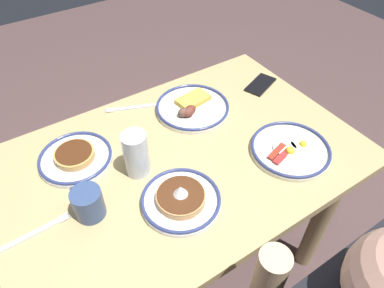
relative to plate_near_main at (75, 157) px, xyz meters
name	(u,v)px	position (x,y,z in m)	size (l,w,h in m)	color
ground_plane	(184,263)	(-0.29, 0.17, -0.75)	(6.00, 6.00, 0.00)	#4E3938
dining_table	(181,184)	(-0.29, 0.17, -0.16)	(1.16, 0.76, 0.73)	tan
plate_near_main	(75,157)	(0.00, 0.00, 0.00)	(0.23, 0.23, 0.04)	white
plate_center_pancakes	(192,107)	(-0.45, -0.01, 0.00)	(0.27, 0.27, 0.05)	silver
plate_far_companion	(290,149)	(-0.60, 0.34, 0.00)	(0.26, 0.26, 0.04)	silver
plate_far_side	(181,199)	(-0.19, 0.32, 0.00)	(0.23, 0.23, 0.07)	white
coffee_mug	(87,203)	(0.03, 0.21, 0.03)	(0.08, 0.11, 0.09)	#334772
drinking_glass	(136,156)	(-0.15, 0.15, 0.05)	(0.08, 0.08, 0.15)	silver
cell_phone	(260,85)	(-0.76, 0.01, -0.01)	(0.14, 0.07, 0.01)	black
fork_near	(35,233)	(0.18, 0.19, -0.01)	(0.20, 0.02, 0.01)	silver
fork_far	(131,108)	(-0.26, -0.14, -0.01)	(0.19, 0.09, 0.01)	silver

